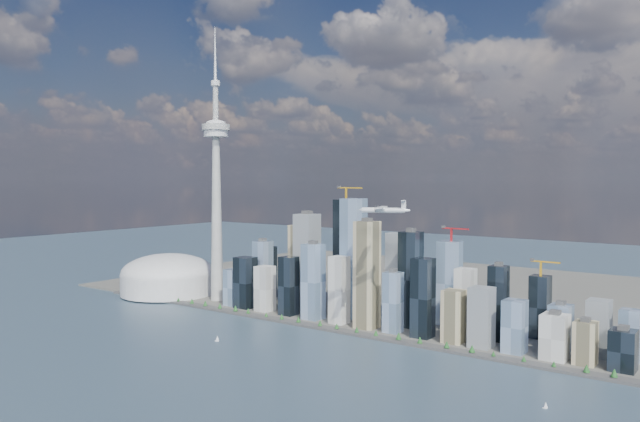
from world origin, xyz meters
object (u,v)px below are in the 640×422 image
Objects in this scene: airplane at (384,209)px; needle_tower at (216,186)px; dome_stadium at (168,277)px; sailboat_west at (217,339)px; sailboat_east at (545,406)px.

needle_tower is at bearing 144.82° from airplane.
sailboat_west is at bearing -29.95° from dome_stadium.
airplane reaches higher than sailboat_east.
dome_stadium reaches higher than sailboat_east.
sailboat_east is (860.45, -197.00, -36.78)m from dome_stadium.
sailboat_east is at bearing -15.83° from sailboat_west.
airplane is 8.86× the size of sailboat_east.
needle_tower reaches higher than dome_stadium.
dome_stadium reaches higher than sailboat_west.
needle_tower is 392.66m from sailboat_west.
needle_tower is 2.75× the size of dome_stadium.
airplane is at bearing -8.73° from dome_stadium.
needle_tower is 7.49× the size of airplane.
sailboat_east is (720.45, -207.00, -233.18)m from needle_tower.
sailboat_west is 1.23× the size of sailboat_east.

